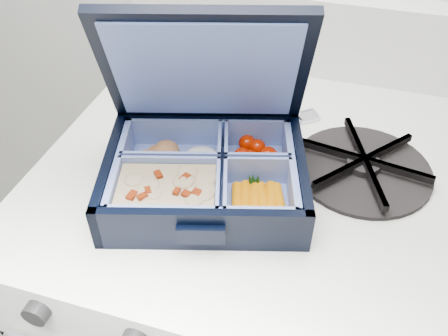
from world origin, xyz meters
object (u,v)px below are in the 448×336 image
(stove, at_px, (248,319))
(bento_box, at_px, (205,175))
(fork, at_px, (254,130))
(burner_grate, at_px, (364,163))

(stove, relative_size, bento_box, 3.53)
(stove, bearing_deg, bento_box, -116.95)
(fork, bearing_deg, bento_box, -49.40)
(stove, distance_m, fork, 0.46)
(bento_box, distance_m, burner_grate, 0.22)
(stove, bearing_deg, fork, 109.35)
(burner_grate, height_order, fork, burner_grate)
(stove, height_order, fork, fork)
(bento_box, bearing_deg, burner_grate, 12.06)
(stove, xyz_separation_m, bento_box, (-0.05, -0.10, 0.48))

